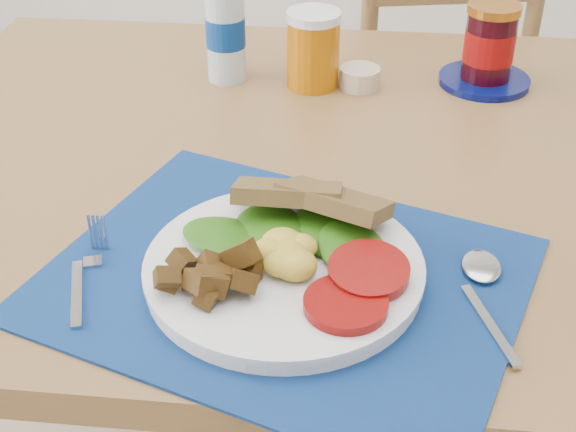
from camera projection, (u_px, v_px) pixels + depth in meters
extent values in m
cube|color=brown|center=(401.00, 171.00, 1.06)|extent=(1.40, 0.90, 0.04)
cylinder|color=brown|center=(71.00, 214.00, 1.65)|extent=(0.06, 0.06, 0.71)
cube|color=brown|center=(416.00, 141.00, 1.84)|extent=(0.44, 0.43, 0.04)
cylinder|color=brown|center=(456.00, 179.00, 2.09)|extent=(0.03, 0.03, 0.37)
cylinder|color=brown|center=(336.00, 185.00, 2.07)|extent=(0.03, 0.03, 0.37)
cylinder|color=brown|center=(491.00, 246.00, 1.84)|extent=(0.03, 0.03, 0.37)
cylinder|color=brown|center=(355.00, 254.00, 1.82)|extent=(0.03, 0.03, 0.37)
cube|color=black|center=(284.00, 279.00, 0.83)|extent=(0.57, 0.51, 0.00)
cylinder|color=silver|center=(284.00, 270.00, 0.83)|extent=(0.29, 0.29, 0.02)
ellipsoid|color=gold|center=(288.00, 254.00, 0.81)|extent=(0.07, 0.06, 0.03)
cylinder|color=#9B0509|center=(357.00, 290.00, 0.78)|extent=(0.08, 0.08, 0.01)
ellipsoid|color=#134108|center=(298.00, 235.00, 0.85)|extent=(0.15, 0.09, 0.01)
cube|color=olive|center=(311.00, 197.00, 0.87)|extent=(0.13, 0.09, 0.04)
cube|color=#B2B5BA|center=(77.00, 293.00, 0.81)|extent=(0.04, 0.10, 0.00)
cube|color=#B2B5BA|center=(98.00, 252.00, 0.87)|extent=(0.03, 0.06, 0.00)
cube|color=#B2B5BA|center=(490.00, 324.00, 0.77)|extent=(0.05, 0.12, 0.00)
ellipsoid|color=#B2B5BA|center=(481.00, 268.00, 0.84)|extent=(0.04, 0.06, 0.01)
cylinder|color=#ADBFCC|center=(225.00, 32.00, 1.21)|extent=(0.06, 0.06, 0.15)
cylinder|color=navy|center=(225.00, 32.00, 1.21)|extent=(0.06, 0.06, 0.05)
cylinder|color=#AA5B04|center=(313.00, 51.00, 1.20)|extent=(0.08, 0.08, 0.11)
cylinder|color=#C4B08F|center=(360.00, 78.00, 1.22)|extent=(0.06, 0.06, 0.03)
cylinder|color=#040C4B|center=(484.00, 80.00, 1.24)|extent=(0.14, 0.14, 0.01)
cylinder|color=black|center=(489.00, 46.00, 1.20)|extent=(0.08, 0.08, 0.10)
cylinder|color=maroon|center=(489.00, 45.00, 1.20)|extent=(0.08, 0.08, 0.05)
cylinder|color=#AE641D|center=(495.00, 9.00, 1.17)|extent=(0.08, 0.08, 0.01)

